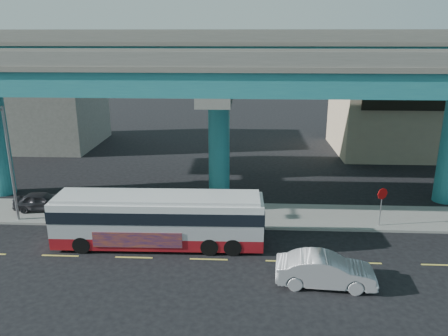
{
  "coord_description": "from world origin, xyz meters",
  "views": [
    {
      "loc": [
        1.82,
        -20.83,
        11.34
      ],
      "look_at": [
        0.6,
        4.0,
        3.74
      ],
      "focal_mm": 35.0,
      "sensor_mm": 36.0,
      "label": 1
    }
  ],
  "objects_px": {
    "transit_bus": "(159,218)",
    "stop_sign": "(382,199)",
    "sedan": "(325,270)",
    "street_lamp": "(3,149)",
    "parked_car": "(42,201)"
  },
  "relations": [
    {
      "from": "parked_car",
      "to": "sedan",
      "type": "bearing_deg",
      "value": -119.56
    },
    {
      "from": "sedan",
      "to": "street_lamp",
      "type": "relative_size",
      "value": 0.66
    },
    {
      "from": "sedan",
      "to": "parked_car",
      "type": "relative_size",
      "value": 1.28
    },
    {
      "from": "transit_bus",
      "to": "stop_sign",
      "type": "distance_m",
      "value": 13.33
    },
    {
      "from": "sedan",
      "to": "parked_car",
      "type": "distance_m",
      "value": 19.06
    },
    {
      "from": "street_lamp",
      "to": "stop_sign",
      "type": "xyz_separation_m",
      "value": [
        22.58,
        0.72,
        -2.98
      ]
    },
    {
      "from": "transit_bus",
      "to": "street_lamp",
      "type": "relative_size",
      "value": 1.62
    },
    {
      "from": "transit_bus",
      "to": "sedan",
      "type": "height_order",
      "value": "transit_bus"
    },
    {
      "from": "sedan",
      "to": "stop_sign",
      "type": "distance_m",
      "value": 8.06
    },
    {
      "from": "street_lamp",
      "to": "sedan",
      "type": "bearing_deg",
      "value": -18.04
    },
    {
      "from": "stop_sign",
      "to": "parked_car",
      "type": "bearing_deg",
      "value": 174.66
    },
    {
      "from": "parked_car",
      "to": "street_lamp",
      "type": "height_order",
      "value": "street_lamp"
    },
    {
      "from": "sedan",
      "to": "street_lamp",
      "type": "xyz_separation_m",
      "value": [
        -18.14,
        5.91,
        4.1
      ]
    },
    {
      "from": "transit_bus",
      "to": "stop_sign",
      "type": "xyz_separation_m",
      "value": [
        13.01,
        2.93,
        0.26
      ]
    },
    {
      "from": "stop_sign",
      "to": "sedan",
      "type": "bearing_deg",
      "value": -125.41
    }
  ]
}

